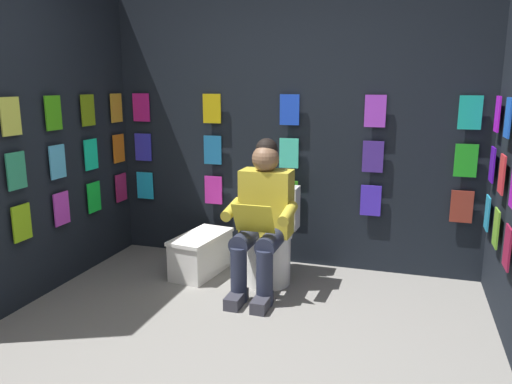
% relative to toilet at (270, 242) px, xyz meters
% --- Properties ---
extents(display_wall_back, '(3.37, 0.14, 2.42)m').
position_rel_toilet_xyz_m(display_wall_back, '(-0.05, -0.50, 0.88)').
color(display_wall_back, black).
rests_on(display_wall_back, ground).
extents(display_wall_right, '(0.14, 2.08, 2.42)m').
position_rel_toilet_xyz_m(display_wall_right, '(1.63, 0.59, 0.88)').
color(display_wall_right, black).
rests_on(display_wall_right, ground).
extents(toilet, '(0.41, 0.55, 0.77)m').
position_rel_toilet_xyz_m(toilet, '(0.00, 0.00, 0.00)').
color(toilet, white).
rests_on(toilet, ground).
extents(person_reading, '(0.53, 0.68, 1.19)m').
position_rel_toilet_xyz_m(person_reading, '(0.00, 0.23, 0.27)').
color(person_reading, gold).
rests_on(person_reading, ground).
extents(comic_longbox_near, '(0.39, 0.66, 0.34)m').
position_rel_toilet_xyz_m(comic_longbox_near, '(0.60, 0.04, -0.15)').
color(comic_longbox_near, white).
rests_on(comic_longbox_near, ground).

